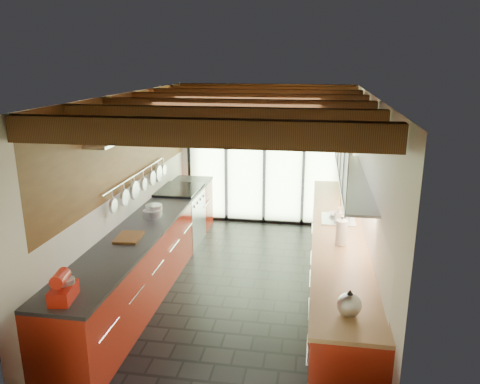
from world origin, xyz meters
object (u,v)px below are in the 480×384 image
(paper_towel, at_px, (341,233))
(bowl, at_px, (338,215))
(kettle, at_px, (349,303))
(soap_bottle, at_px, (339,215))
(stand_mixer, at_px, (63,288))

(paper_towel, bearing_deg, bowl, 90.00)
(kettle, distance_m, bowl, 2.61)
(soap_bottle, bearing_deg, stand_mixer, -135.32)
(soap_bottle, bearing_deg, paper_towel, -90.00)
(stand_mixer, bearing_deg, kettle, 3.36)
(paper_towel, relative_size, soap_bottle, 1.67)
(paper_towel, xyz_separation_m, soap_bottle, (0.00, 0.78, -0.04))
(stand_mixer, relative_size, kettle, 1.24)
(kettle, relative_size, soap_bottle, 1.30)
(stand_mixer, relative_size, soap_bottle, 1.61)
(stand_mixer, relative_size, paper_towel, 0.97)
(bowl, bearing_deg, kettle, -90.00)
(stand_mixer, xyz_separation_m, bowl, (2.54, 2.76, -0.09))
(stand_mixer, relative_size, bowl, 1.54)
(kettle, distance_m, paper_towel, 1.59)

